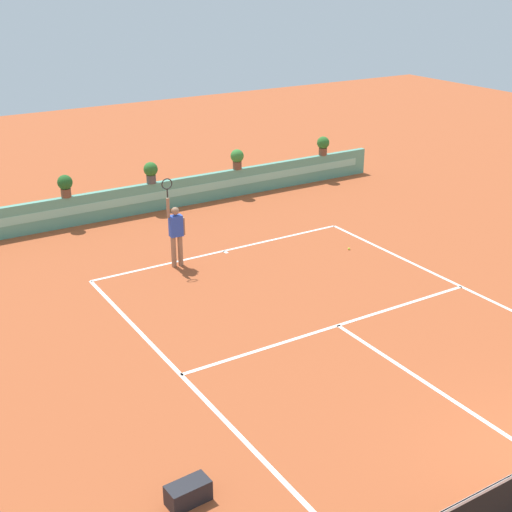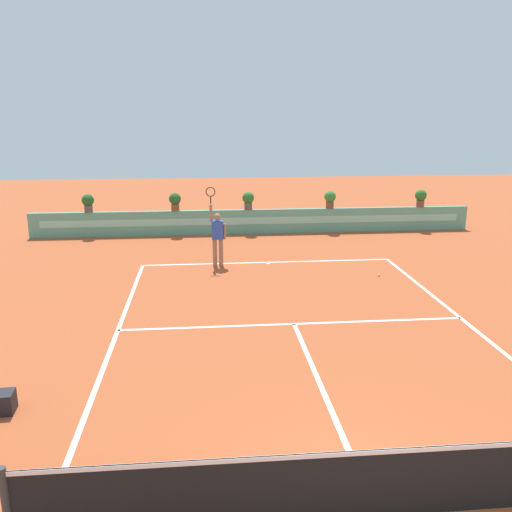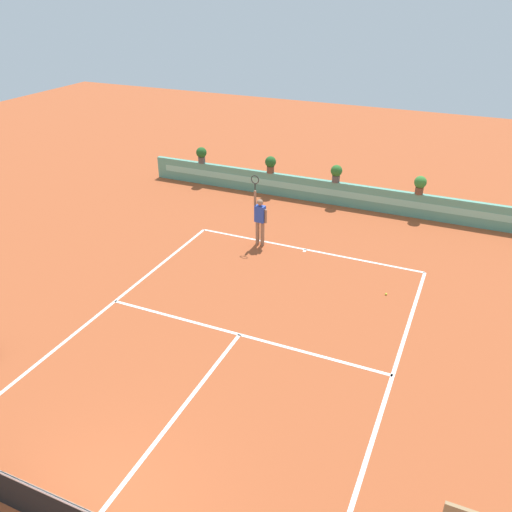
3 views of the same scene
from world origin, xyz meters
name	(u,v)px [view 2 (image 2 of 3)]	position (x,y,z in m)	size (l,w,h in m)	color
ground_plane	(297,331)	(0.00, 6.00, 0.00)	(60.00, 60.00, 0.00)	#A84C28
court_lines	(292,319)	(0.00, 6.72, 0.00)	(8.32, 11.94, 0.01)	white
net	(379,481)	(0.00, 0.00, 0.51)	(8.92, 0.10, 1.00)	#333333
back_wall_barrier	(255,221)	(0.00, 16.39, 0.50)	(18.00, 0.21, 1.00)	#599E84
tennis_player	(217,235)	(-1.66, 11.61, 1.05)	(0.62, 0.25, 2.58)	#9E7051
tennis_ball_near_baseline	(379,275)	(3.22, 10.01, 0.03)	(0.07, 0.07, 0.07)	#CCE033
potted_plant_far_left	(88,202)	(-6.64, 16.39, 1.41)	(0.48, 0.48, 0.72)	#514C47
potted_plant_left	(175,201)	(-3.22, 16.39, 1.41)	(0.48, 0.48, 0.72)	brown
potted_plant_far_right	(421,197)	(6.96, 16.39, 1.41)	(0.48, 0.48, 0.72)	brown
potted_plant_centre	(248,200)	(-0.28, 16.39, 1.41)	(0.48, 0.48, 0.72)	#514C47
potted_plant_right	(330,198)	(3.10, 16.39, 1.41)	(0.48, 0.48, 0.72)	brown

